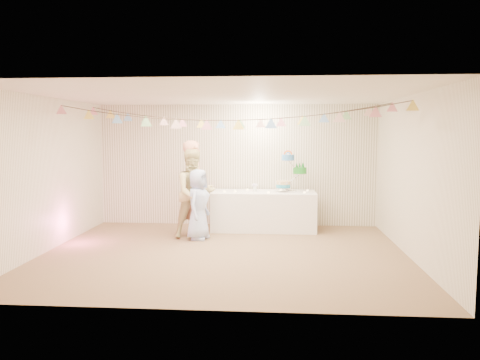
# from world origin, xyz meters

# --- Properties ---
(floor) EXTENTS (6.00, 6.00, 0.00)m
(floor) POSITION_xyz_m (0.00, 0.00, 0.00)
(floor) COLOR brown
(floor) RESTS_ON ground
(ceiling) EXTENTS (6.00, 6.00, 0.00)m
(ceiling) POSITION_xyz_m (0.00, 0.00, 2.60)
(ceiling) COLOR silver
(ceiling) RESTS_ON ground
(back_wall) EXTENTS (6.00, 6.00, 0.00)m
(back_wall) POSITION_xyz_m (0.00, 2.50, 1.30)
(back_wall) COLOR white
(back_wall) RESTS_ON ground
(front_wall) EXTENTS (6.00, 6.00, 0.00)m
(front_wall) POSITION_xyz_m (0.00, -2.50, 1.30)
(front_wall) COLOR white
(front_wall) RESTS_ON ground
(left_wall) EXTENTS (5.00, 5.00, 0.00)m
(left_wall) POSITION_xyz_m (-3.00, 0.00, 1.30)
(left_wall) COLOR white
(left_wall) RESTS_ON ground
(right_wall) EXTENTS (5.00, 5.00, 0.00)m
(right_wall) POSITION_xyz_m (3.00, 0.00, 1.30)
(right_wall) COLOR white
(right_wall) RESTS_ON ground
(table) EXTENTS (2.12, 0.85, 0.80)m
(table) POSITION_xyz_m (0.60, 1.97, 0.40)
(table) COLOR white
(table) RESTS_ON floor
(cake_stand) EXTENTS (0.70, 0.41, 0.79)m
(cake_stand) POSITION_xyz_m (1.15, 2.02, 1.14)
(cake_stand) COLOR silver
(cake_stand) RESTS_ON table
(cake_bottom) EXTENTS (0.31, 0.31, 0.15)m
(cake_bottom) POSITION_xyz_m (1.00, 1.96, 0.84)
(cake_bottom) COLOR teal
(cake_bottom) RESTS_ON cake_stand
(cake_middle) EXTENTS (0.27, 0.27, 0.22)m
(cake_middle) POSITION_xyz_m (1.33, 2.11, 1.11)
(cake_middle) COLOR #1B7C1F
(cake_middle) RESTS_ON cake_stand
(cake_top_tier) EXTENTS (0.25, 0.25, 0.19)m
(cake_top_tier) POSITION_xyz_m (1.09, 1.99, 1.38)
(cake_top_tier) COLOR #3D7DC0
(cake_top_tier) RESTS_ON cake_stand
(platter) EXTENTS (0.37, 0.37, 0.02)m
(platter) POSITION_xyz_m (0.09, 1.92, 0.76)
(platter) COLOR white
(platter) RESTS_ON table
(posy) EXTENTS (0.14, 0.14, 0.16)m
(posy) POSITION_xyz_m (0.41, 2.02, 0.83)
(posy) COLOR white
(posy) RESTS_ON table
(person_adult_a) EXTENTS (0.49, 0.71, 1.85)m
(person_adult_a) POSITION_xyz_m (-0.75, 1.45, 0.92)
(person_adult_a) COLOR tan
(person_adult_a) RESTS_ON floor
(person_adult_b) EXTENTS (1.04, 0.99, 1.69)m
(person_adult_b) POSITION_xyz_m (-0.70, 1.20, 0.84)
(person_adult_b) COLOR #CEBF7F
(person_adult_b) RESTS_ON floor
(person_child) EXTENTS (0.55, 0.72, 1.32)m
(person_child) POSITION_xyz_m (-0.60, 1.02, 0.66)
(person_child) COLOR #ADC3F6
(person_child) RESTS_ON floor
(bunting_back) EXTENTS (5.60, 1.10, 0.40)m
(bunting_back) POSITION_xyz_m (0.00, 1.10, 2.35)
(bunting_back) COLOR pink
(bunting_back) RESTS_ON ceiling
(bunting_front) EXTENTS (5.60, 0.90, 0.36)m
(bunting_front) POSITION_xyz_m (0.00, -0.20, 2.32)
(bunting_front) COLOR #72A5E5
(bunting_front) RESTS_ON ceiling
(tealight_0) EXTENTS (0.04, 0.04, 0.03)m
(tealight_0) POSITION_xyz_m (-0.20, 1.82, 0.81)
(tealight_0) COLOR #FFD88C
(tealight_0) RESTS_ON table
(tealight_1) EXTENTS (0.04, 0.04, 0.03)m
(tealight_1) POSITION_xyz_m (0.25, 2.15, 0.81)
(tealight_1) COLOR #FFD88C
(tealight_1) RESTS_ON table
(tealight_2) EXTENTS (0.04, 0.04, 0.03)m
(tealight_2) POSITION_xyz_m (0.70, 1.75, 0.81)
(tealight_2) COLOR #FFD88C
(tealight_2) RESTS_ON table
(tealight_3) EXTENTS (0.04, 0.04, 0.03)m
(tealight_3) POSITION_xyz_m (0.95, 2.19, 0.81)
(tealight_3) COLOR #FFD88C
(tealight_3) RESTS_ON table
(tealight_4) EXTENTS (0.04, 0.04, 0.03)m
(tealight_4) POSITION_xyz_m (1.42, 1.79, 0.81)
(tealight_4) COLOR #FFD88C
(tealight_4) RESTS_ON table
(tealight_5) EXTENTS (0.04, 0.04, 0.03)m
(tealight_5) POSITION_xyz_m (1.50, 2.12, 0.81)
(tealight_5) COLOR #FFD88C
(tealight_5) RESTS_ON table
(tealight_6) EXTENTS (0.04, 0.04, 0.03)m
(tealight_6) POSITION_xyz_m (0.02, 1.85, 0.81)
(tealight_6) COLOR #FFD88C
(tealight_6) RESTS_ON table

